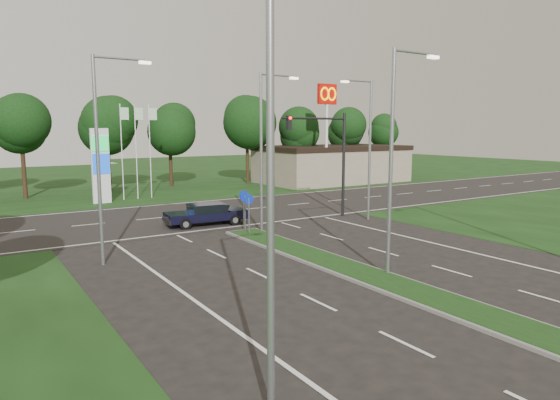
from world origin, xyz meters
TOP-DOWN VIEW (x-y plane):
  - ground at (0.00, 0.00)m, footprint 160.00×160.00m
  - verge_far at (0.00, 55.00)m, footprint 160.00×50.00m
  - cross_road at (0.00, 24.00)m, footprint 160.00×12.00m
  - median_kerb at (0.00, 4.00)m, footprint 2.00×26.00m
  - commercial_building at (22.00, 36.00)m, footprint 16.00×9.00m
  - streetlight_median_near at (1.00, 6.00)m, footprint 2.53×0.22m
  - streetlight_median_far at (1.00, 16.00)m, footprint 2.53×0.22m
  - streetlight_left_near at (-8.30, 0.00)m, footprint 2.53×0.22m
  - streetlight_left_far at (-8.30, 14.00)m, footprint 2.53×0.22m
  - streetlight_right_far at (8.80, 16.00)m, footprint 2.53×0.22m
  - traffic_signal at (7.19, 18.00)m, footprint 5.10×0.42m
  - median_signs at (0.00, 16.40)m, footprint 1.16×1.76m
  - gas_pylon at (-3.79, 33.05)m, footprint 5.80×1.26m
  - mcdonalds_sign at (18.00, 31.97)m, footprint 2.20×0.47m
  - treeline_far at (0.10, 39.93)m, footprint 6.00×6.00m
  - navy_sedan at (-0.82, 20.00)m, footprint 5.07×2.51m

SIDE VIEW (x-z plane):
  - ground at x=0.00m, z-range 0.00..0.00m
  - verge_far at x=0.00m, z-range -0.01..0.01m
  - cross_road at x=0.00m, z-range -0.01..0.01m
  - median_kerb at x=0.00m, z-range 0.00..0.12m
  - navy_sedan at x=-0.82m, z-range 0.05..1.39m
  - median_signs at x=0.00m, z-range 0.52..2.90m
  - commercial_building at x=22.00m, z-range 0.00..4.00m
  - gas_pylon at x=-3.79m, z-range -0.80..7.20m
  - traffic_signal at x=7.19m, z-range 1.15..8.15m
  - streetlight_median_near at x=1.00m, z-range 0.58..9.58m
  - streetlight_median_far at x=1.00m, z-range 0.58..9.58m
  - streetlight_left_near at x=-8.30m, z-range 0.58..9.58m
  - streetlight_left_far at x=-8.30m, z-range 0.58..9.58m
  - streetlight_right_far at x=8.80m, z-range 0.58..9.58m
  - treeline_far at x=0.10m, z-range 1.88..11.78m
  - mcdonalds_sign at x=18.00m, z-range 2.79..13.19m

